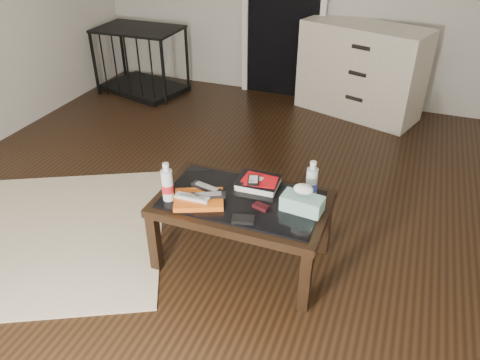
% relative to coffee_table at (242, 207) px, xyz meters
% --- Properties ---
extents(ground, '(5.00, 5.00, 0.00)m').
position_rel_coffee_table_xyz_m(ground, '(-0.18, 0.34, -0.40)').
color(ground, black).
rests_on(ground, ground).
extents(coffee_table, '(1.00, 0.60, 0.46)m').
position_rel_coffee_table_xyz_m(coffee_table, '(0.00, 0.00, 0.00)').
color(coffee_table, black).
rests_on(coffee_table, ground).
extents(rug, '(2.46, 2.24, 0.01)m').
position_rel_coffee_table_xyz_m(rug, '(-1.52, -0.35, -0.39)').
color(rug, '#B7AC8E').
rests_on(rug, ground).
extents(dresser, '(1.30, 0.86, 0.90)m').
position_rel_coffee_table_xyz_m(dresser, '(0.31, 2.57, 0.05)').
color(dresser, beige).
rests_on(dresser, ground).
extents(pet_crate, '(1.02, 0.81, 0.71)m').
position_rel_coffee_table_xyz_m(pet_crate, '(-2.08, 2.34, -0.17)').
color(pet_crate, black).
rests_on(pet_crate, ground).
extents(magazines, '(0.34, 0.30, 0.03)m').
position_rel_coffee_table_xyz_m(magazines, '(-0.22, -0.12, 0.08)').
color(magazines, '#DF5C14').
rests_on(magazines, coffee_table).
extents(remote_silver, '(0.20, 0.06, 0.02)m').
position_rel_coffee_table_xyz_m(remote_silver, '(-0.25, -0.15, 0.11)').
color(remote_silver, silver).
rests_on(remote_silver, magazines).
extents(remote_black_front, '(0.20, 0.13, 0.02)m').
position_rel_coffee_table_xyz_m(remote_black_front, '(-0.17, -0.09, 0.11)').
color(remote_black_front, black).
rests_on(remote_black_front, magazines).
extents(remote_black_back, '(0.21, 0.09, 0.02)m').
position_rel_coffee_table_xyz_m(remote_black_back, '(-0.21, -0.02, 0.11)').
color(remote_black_back, black).
rests_on(remote_black_back, magazines).
extents(textbook, '(0.26, 0.21, 0.05)m').
position_rel_coffee_table_xyz_m(textbook, '(0.04, 0.16, 0.09)').
color(textbook, black).
rests_on(textbook, coffee_table).
extents(dvd_mailers, '(0.20, 0.14, 0.01)m').
position_rel_coffee_table_xyz_m(dvd_mailers, '(0.05, 0.16, 0.11)').
color(dvd_mailers, red).
rests_on(dvd_mailers, textbook).
extents(ipod, '(0.09, 0.12, 0.02)m').
position_rel_coffee_table_xyz_m(ipod, '(0.03, 0.12, 0.12)').
color(ipod, black).
rests_on(ipod, dvd_mailers).
extents(flip_phone, '(0.10, 0.07, 0.02)m').
position_rel_coffee_table_xyz_m(flip_phone, '(0.13, -0.06, 0.08)').
color(flip_phone, black).
rests_on(flip_phone, coffee_table).
extents(wallet, '(0.13, 0.10, 0.02)m').
position_rel_coffee_table_xyz_m(wallet, '(0.08, -0.20, 0.07)').
color(wallet, black).
rests_on(wallet, coffee_table).
extents(water_bottle_left, '(0.07, 0.07, 0.24)m').
position_rel_coffee_table_xyz_m(water_bottle_left, '(-0.40, -0.15, 0.18)').
color(water_bottle_left, silver).
rests_on(water_bottle_left, coffee_table).
extents(water_bottle_right, '(0.08, 0.08, 0.24)m').
position_rel_coffee_table_xyz_m(water_bottle_right, '(0.37, 0.15, 0.18)').
color(water_bottle_right, silver).
rests_on(water_bottle_right, coffee_table).
extents(tissue_box, '(0.24, 0.14, 0.09)m').
position_rel_coffee_table_xyz_m(tissue_box, '(0.35, 0.01, 0.11)').
color(tissue_box, teal).
rests_on(tissue_box, coffee_table).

